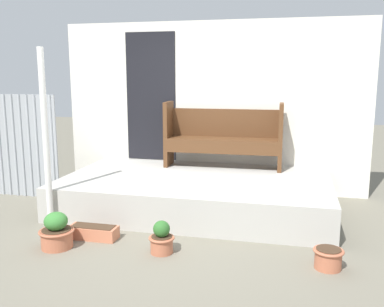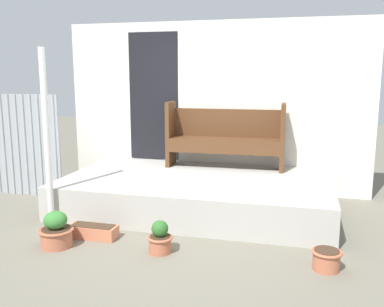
% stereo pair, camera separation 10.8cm
% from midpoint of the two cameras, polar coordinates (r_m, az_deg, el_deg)
% --- Properties ---
extents(ground_plane, '(24.00, 24.00, 0.00)m').
position_cam_midpoint_polar(ground_plane, '(4.98, -2.54, -10.75)').
color(ground_plane, '#706B5B').
extents(porch_slab, '(3.53, 2.04, 0.44)m').
position_cam_midpoint_polar(porch_slab, '(5.83, 1.24, -5.28)').
color(porch_slab, '#B2AFA8').
rests_on(porch_slab, ground_plane).
extents(house_wall, '(4.73, 0.08, 2.60)m').
position_cam_midpoint_polar(house_wall, '(6.66, 3.05, 6.21)').
color(house_wall, white).
rests_on(house_wall, ground_plane).
extents(support_post, '(0.07, 0.07, 2.11)m').
position_cam_midpoint_polar(support_post, '(5.25, -18.24, 1.77)').
color(support_post, white).
rests_on(support_post, ground_plane).
extents(bench, '(1.73, 0.44, 0.96)m').
position_cam_midpoint_polar(bench, '(6.32, 4.96, 2.57)').
color(bench, '#54331C').
rests_on(bench, porch_slab).
extents(flower_pot_left, '(0.37, 0.37, 0.39)m').
position_cam_midpoint_polar(flower_pot_left, '(4.81, -17.04, -9.88)').
color(flower_pot_left, '#B76647').
rests_on(flower_pot_left, ground_plane).
extents(flower_pot_middle, '(0.27, 0.27, 0.34)m').
position_cam_midpoint_polar(flower_pot_middle, '(4.47, -3.59, -11.27)').
color(flower_pot_middle, '#B76647').
rests_on(flower_pot_middle, ground_plane).
extents(flower_pot_right, '(0.29, 0.29, 0.20)m').
position_cam_midpoint_polar(flower_pot_right, '(4.32, 18.19, -13.19)').
color(flower_pot_right, '#B76647').
rests_on(flower_pot_right, ground_plane).
extents(planter_box_rect, '(0.55, 0.21, 0.15)m').
position_cam_midpoint_polar(planter_box_rect, '(4.98, -12.44, -10.11)').
color(planter_box_rect, '#C67251').
rests_on(planter_box_rect, ground_plane).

